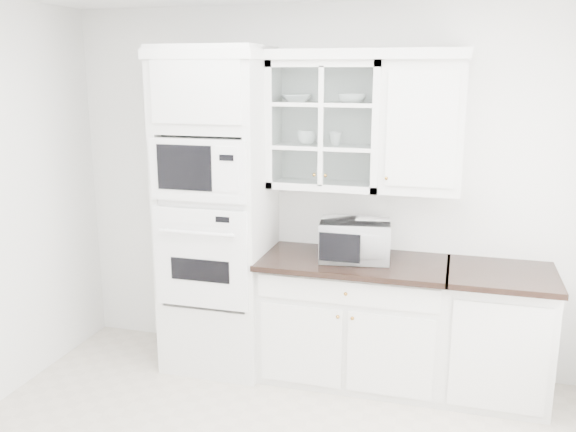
% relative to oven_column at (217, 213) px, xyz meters
% --- Properties ---
extents(room_shell, '(4.00, 3.50, 2.70)m').
position_rel_oven_column_xyz_m(room_shell, '(0.75, -0.99, 0.58)').
color(room_shell, white).
rests_on(room_shell, ground).
extents(oven_column, '(0.76, 0.68, 2.40)m').
position_rel_oven_column_xyz_m(oven_column, '(0.00, 0.00, 0.00)').
color(oven_column, white).
rests_on(oven_column, ground).
extents(base_cabinet_run, '(1.32, 0.67, 0.92)m').
position_rel_oven_column_xyz_m(base_cabinet_run, '(1.03, 0.03, -0.74)').
color(base_cabinet_run, white).
rests_on(base_cabinet_run, ground).
extents(extra_base_cabinet, '(0.72, 0.67, 0.92)m').
position_rel_oven_column_xyz_m(extra_base_cabinet, '(2.03, 0.03, -0.74)').
color(extra_base_cabinet, white).
rests_on(extra_base_cabinet, ground).
extents(upper_cabinet_glass, '(0.80, 0.33, 0.90)m').
position_rel_oven_column_xyz_m(upper_cabinet_glass, '(0.78, 0.17, 0.65)').
color(upper_cabinet_glass, white).
rests_on(upper_cabinet_glass, room_shell).
extents(upper_cabinet_solid, '(0.55, 0.33, 0.90)m').
position_rel_oven_column_xyz_m(upper_cabinet_solid, '(1.46, 0.17, 0.65)').
color(upper_cabinet_solid, white).
rests_on(upper_cabinet_solid, room_shell).
extents(crown_molding, '(2.14, 0.38, 0.07)m').
position_rel_oven_column_xyz_m(crown_molding, '(0.68, 0.14, 1.14)').
color(crown_molding, white).
rests_on(crown_molding, room_shell).
extents(countertop_microwave, '(0.54, 0.47, 0.28)m').
position_rel_oven_column_xyz_m(countertop_microwave, '(1.03, 0.03, -0.14)').
color(countertop_microwave, white).
rests_on(countertop_microwave, base_cabinet_run).
extents(bowl_a, '(0.26, 0.26, 0.05)m').
position_rel_oven_column_xyz_m(bowl_a, '(0.56, 0.17, 0.84)').
color(bowl_a, white).
rests_on(bowl_a, upper_cabinet_glass).
extents(bowl_b, '(0.24, 0.24, 0.06)m').
position_rel_oven_column_xyz_m(bowl_b, '(0.96, 0.16, 0.84)').
color(bowl_b, white).
rests_on(bowl_b, upper_cabinet_glass).
extents(cup_a, '(0.15, 0.15, 0.10)m').
position_rel_oven_column_xyz_m(cup_a, '(0.64, 0.15, 0.56)').
color(cup_a, white).
rests_on(cup_a, upper_cabinet_glass).
extents(cup_b, '(0.11, 0.11, 0.09)m').
position_rel_oven_column_xyz_m(cup_b, '(0.85, 0.16, 0.56)').
color(cup_b, white).
rests_on(cup_b, upper_cabinet_glass).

